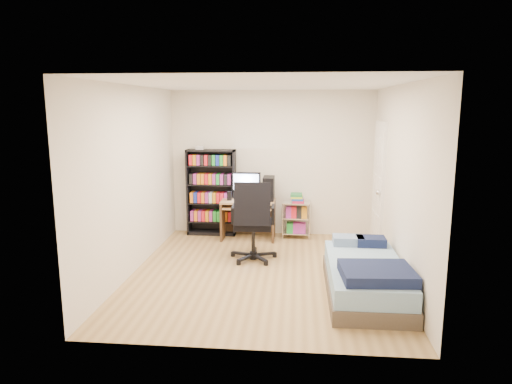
# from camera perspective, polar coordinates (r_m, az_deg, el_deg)

# --- Properties ---
(room) EXTENTS (3.58, 4.08, 2.58)m
(room) POSITION_cam_1_polar(r_m,az_deg,el_deg) (5.96, 0.85, 1.24)
(room) COLOR tan
(room) RESTS_ON ground
(media_shelf) EXTENTS (0.84, 0.28, 1.56)m
(media_shelf) POSITION_cam_1_polar(r_m,az_deg,el_deg) (7.98, -5.60, 0.09)
(media_shelf) COLOR black
(media_shelf) RESTS_ON room
(computer_desk) EXTENTS (0.90, 0.52, 1.13)m
(computer_desk) POSITION_cam_1_polar(r_m,az_deg,el_deg) (7.72, -0.28, -1.42)
(computer_desk) COLOR #A78456
(computer_desk) RESTS_ON room
(office_chair) EXTENTS (0.74, 0.74, 1.19)m
(office_chair) POSITION_cam_1_polar(r_m,az_deg,el_deg) (6.67, -0.37, -5.42)
(office_chair) COLOR black
(office_chair) RESTS_ON room
(wire_cart) EXTENTS (0.49, 0.36, 0.76)m
(wire_cart) POSITION_cam_1_polar(r_m,az_deg,el_deg) (7.83, 5.10, -2.13)
(wire_cart) COLOR silver
(wire_cart) RESTS_ON room
(bed) EXTENTS (0.90, 1.80, 0.51)m
(bed) POSITION_cam_1_polar(r_m,az_deg,el_deg) (5.68, 13.56, -10.27)
(bed) COLOR brown
(bed) RESTS_ON room
(door) EXTENTS (0.12, 0.80, 2.00)m
(door) POSITION_cam_1_polar(r_m,az_deg,el_deg) (7.42, 15.08, 0.78)
(door) COLOR white
(door) RESTS_ON room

